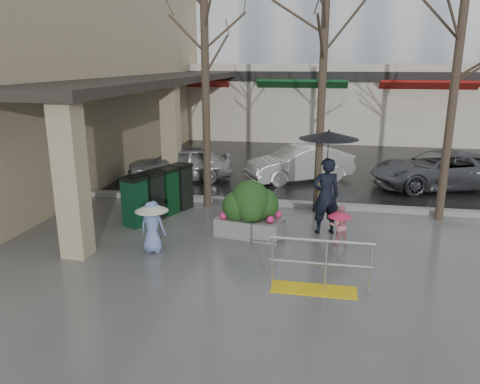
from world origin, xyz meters
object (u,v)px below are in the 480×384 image
(child_pink, at_px, (340,222))
(child_blue, at_px, (152,221))
(handrail, at_px, (318,272))
(car_c, at_px, (440,170))
(car_a, at_px, (180,163))
(woman, at_px, (327,173))
(planter, at_px, (250,209))
(tree_mideast, at_px, (461,31))
(car_b, at_px, (300,163))
(tree_west, at_px, (204,25))
(tree_midwest, at_px, (325,17))
(news_boxes, at_px, (159,193))

(child_pink, height_order, child_blue, child_blue)
(handrail, xyz_separation_m, car_c, (3.81, 8.22, 0.25))
(car_a, bearing_deg, child_pink, 29.28)
(woman, relative_size, planter, 1.51)
(tree_mideast, xyz_separation_m, car_a, (-8.24, 2.79, -4.23))
(handrail, relative_size, car_b, 0.50)
(child_blue, bearing_deg, tree_west, -90.53)
(child_pink, xyz_separation_m, car_c, (3.39, 5.82, 0.08))
(handrail, height_order, car_a, car_a)
(handrail, height_order, car_c, car_c)
(tree_midwest, height_order, car_b, tree_midwest)
(child_blue, bearing_deg, car_c, -132.17)
(tree_mideast, xyz_separation_m, planter, (-4.85, -2.19, -4.19))
(woman, distance_m, news_boxes, 4.60)
(tree_west, xyz_separation_m, tree_mideast, (6.50, 0.00, -0.22))
(tree_west, height_order, child_blue, tree_west)
(woman, height_order, child_blue, woman)
(child_blue, height_order, planter, planter)
(handrail, xyz_separation_m, tree_mideast, (3.14, 4.80, 4.48))
(child_blue, distance_m, planter, 2.43)
(car_a, height_order, car_b, same)
(child_blue, height_order, car_a, car_a)
(car_a, distance_m, car_c, 8.94)
(car_b, distance_m, car_c, 4.70)
(planter, xyz_separation_m, car_b, (0.83, 5.77, -0.04))
(news_boxes, distance_m, car_b, 5.94)
(tree_west, distance_m, car_b, 6.23)
(woman, height_order, car_a, woman)
(child_pink, distance_m, planter, 2.15)
(child_blue, distance_m, car_b, 7.70)
(tree_west, xyz_separation_m, planter, (1.65, -2.19, -4.41))
(woman, xyz_separation_m, car_a, (-5.18, 4.45, -0.90))
(news_boxes, height_order, car_b, news_boxes)
(woman, distance_m, child_blue, 4.31)
(child_pink, height_order, car_b, car_b)
(tree_mideast, height_order, child_pink, tree_mideast)
(news_boxes, xyz_separation_m, car_c, (8.23, 4.62, -0.03))
(car_b, xyz_separation_m, car_c, (4.70, -0.16, 0.00))
(woman, height_order, child_pink, woman)
(tree_mideast, height_order, car_b, tree_mideast)
(handrail, distance_m, car_a, 9.14)
(tree_west, xyz_separation_m, tree_midwest, (3.20, 0.00, 0.15))
(woman, bearing_deg, tree_midwest, -100.18)
(tree_mideast, relative_size, child_pink, 6.77)
(handrail, distance_m, tree_mideast, 7.28)
(handrail, xyz_separation_m, child_blue, (-3.70, 1.21, 0.35))
(handrail, bearing_deg, tree_mideast, 56.81)
(tree_midwest, relative_size, car_a, 1.89)
(child_pink, xyz_separation_m, planter, (-2.13, 0.21, 0.12))
(tree_mideast, bearing_deg, car_b, 138.33)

